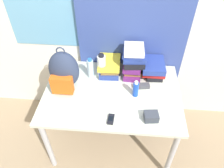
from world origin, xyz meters
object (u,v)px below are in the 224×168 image
object	(u,v)px
sports_bottle	(102,66)
water_bottle	(90,68)
sunglasses_case	(141,86)
book_stack_left	(109,66)
book_stack_center	(133,61)
backpack	(64,71)
camera_pouch	(151,117)
cell_phone	(111,119)
sunscreen_bottle	(136,89)
book_stack_right	(153,68)

from	to	relation	value
sports_bottle	water_bottle	bearing A→B (deg)	-167.32
water_bottle	sunglasses_case	distance (m)	0.52
book_stack_left	water_bottle	size ratio (longest dim) A/B	1.33
book_stack_center	sports_bottle	distance (m)	0.31
backpack	camera_pouch	world-z (taller)	backpack
sports_bottle	book_stack_center	bearing A→B (deg)	10.31
sports_bottle	sunglasses_case	size ratio (longest dim) A/B	1.63
cell_phone	sunglasses_case	bearing A→B (deg)	57.78
cell_phone	sunglasses_case	size ratio (longest dim) A/B	0.68
water_bottle	sunscreen_bottle	distance (m)	0.49
sunglasses_case	cell_phone	bearing A→B (deg)	-122.22
backpack	book_stack_left	size ratio (longest dim) A/B	1.49
sunscreen_bottle	sunglasses_case	size ratio (longest dim) A/B	1.06
cell_phone	camera_pouch	size ratio (longest dim) A/B	0.85
backpack	book_stack_right	world-z (taller)	backpack
book_stack_left	sunscreen_bottle	xyz separation A→B (m)	(0.26, -0.31, 0.01)
sports_bottle	sunscreen_bottle	distance (m)	0.42
sunscreen_bottle	backpack	bearing A→B (deg)	173.75
water_bottle	cell_phone	xyz separation A→B (m)	(0.24, -0.52, -0.09)
water_bottle	book_stack_center	bearing A→B (deg)	10.93
sunscreen_bottle	sunglasses_case	xyz separation A→B (m)	(0.06, 0.11, -0.06)
backpack	book_stack_center	distance (m)	0.66
book_stack_left	sunscreen_bottle	bearing A→B (deg)	-49.94
sunscreen_bottle	sunglasses_case	world-z (taller)	sunscreen_bottle
book_stack_left	sports_bottle	xyz separation A→B (m)	(-0.07, -0.07, 0.05)
sunscreen_bottle	book_stack_left	bearing A→B (deg)	130.06
backpack	camera_pouch	size ratio (longest dim) A/B	3.44
book_stack_left	sports_bottle	world-z (taller)	sports_bottle
book_stack_left	sunglasses_case	distance (m)	0.38
cell_phone	sunglasses_case	world-z (taller)	sunglasses_case
cell_phone	sunglasses_case	distance (m)	0.48
book_stack_center	sunglasses_case	distance (m)	0.25
water_bottle	sunglasses_case	bearing A→B (deg)	-13.30
book_stack_left	camera_pouch	world-z (taller)	book_stack_left
book_stack_center	sunscreen_bottle	size ratio (longest dim) A/B	1.86
backpack	book_stack_center	xyz separation A→B (m)	(0.62, 0.23, -0.03)
book_stack_left	book_stack_center	size ratio (longest dim) A/B	0.93
camera_pouch	sunglasses_case	bearing A→B (deg)	100.92
book_stack_center	book_stack_right	size ratio (longest dim) A/B	1.10
backpack	book_stack_right	distance (m)	0.86
book_stack_center	sports_bottle	bearing A→B (deg)	-169.69
water_bottle	sunglasses_case	xyz separation A→B (m)	(0.50, -0.12, -0.08)
water_bottle	camera_pouch	world-z (taller)	water_bottle
water_bottle	sunglasses_case	size ratio (longest dim) A/B	1.38
backpack	sports_bottle	xyz separation A→B (m)	(0.32, 0.18, -0.06)
sports_bottle	cell_phone	distance (m)	0.57
water_bottle	backpack	bearing A→B (deg)	-144.25
water_bottle	sunscreen_bottle	xyz separation A→B (m)	(0.44, -0.22, -0.02)
sunscreen_bottle	book_stack_center	bearing A→B (deg)	95.84
cell_phone	water_bottle	bearing A→B (deg)	115.04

